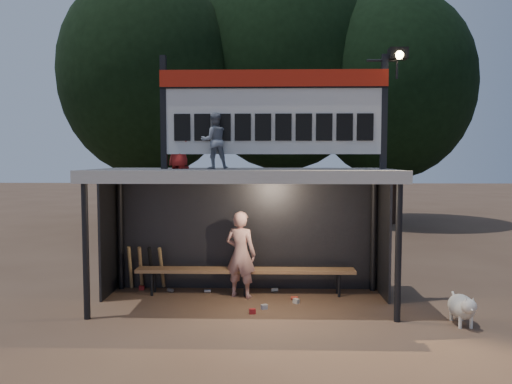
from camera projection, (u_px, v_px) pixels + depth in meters
ground at (244, 303)px, 8.61m from camera, size 80.00×80.00×0.00m
player at (241, 254)px, 8.95m from camera, size 0.66×0.55×1.56m
child_a at (214, 141)px, 8.36m from camera, size 0.53×0.46×0.94m
child_b at (179, 141)px, 8.54m from camera, size 0.55×0.54×0.96m
dugout_shelter at (244, 196)px, 8.72m from camera, size 5.10×2.08×2.32m
scoreboard_assembly at (277, 109)px, 8.35m from camera, size 4.10×0.27×1.99m
bench at (245, 271)px, 9.13m from camera, size 4.00×0.35×0.48m
tree_left at (149, 76)px, 18.30m from camera, size 6.46×6.46×9.27m
tree_mid at (284, 64)px, 19.62m from camera, size 7.22×7.22×10.36m
tree_right at (392, 86)px, 18.59m from camera, size 6.08×6.08×8.72m
dog at (462, 307)px, 7.47m from camera, size 0.36×0.81×0.49m
bats at (146, 268)px, 9.45m from camera, size 0.68×0.35×0.84m
litter at (236, 297)px, 8.87m from camera, size 3.00×1.47×0.08m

